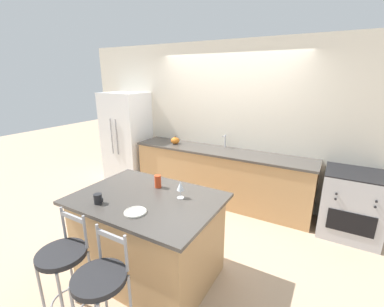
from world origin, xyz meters
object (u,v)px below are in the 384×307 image
(bar_stool_far, at_px, (102,291))
(wine_glass, at_px, (180,186))
(tumbler_cup, at_px, (158,181))
(pumpkin_decoration, at_px, (175,141))
(refrigerator, at_px, (127,138))
(bar_stool_near, at_px, (64,265))
(oven_range, at_px, (351,204))
(coffee_mug, at_px, (98,199))
(dinner_plate, at_px, (135,212))

(bar_stool_far, relative_size, wine_glass, 5.77)
(tumbler_cup, distance_m, pumpkin_decoration, 1.94)
(refrigerator, relative_size, wine_glass, 10.09)
(bar_stool_near, relative_size, tumbler_cup, 7.37)
(bar_stool_near, bearing_deg, wine_glass, 60.34)
(tumbler_cup, bearing_deg, pumpkin_decoration, 117.38)
(bar_stool_near, relative_size, wine_glass, 5.77)
(oven_range, bearing_deg, pumpkin_decoration, 179.84)
(refrigerator, bearing_deg, bar_stool_far, -50.10)
(coffee_mug, bearing_deg, refrigerator, 127.82)
(tumbler_cup, bearing_deg, wine_glass, -15.02)
(coffee_mug, distance_m, pumpkin_decoration, 2.39)
(dinner_plate, bearing_deg, coffee_mug, -174.90)
(dinner_plate, distance_m, coffee_mug, 0.44)
(bar_stool_far, distance_m, coffee_mug, 0.86)
(refrigerator, distance_m, bar_stool_near, 3.37)
(coffee_mug, height_order, pumpkin_decoration, pumpkin_decoration)
(bar_stool_near, relative_size, coffee_mug, 9.21)
(pumpkin_decoration, bearing_deg, bar_stool_far, -67.37)
(oven_range, bearing_deg, bar_stool_far, -120.98)
(oven_range, distance_m, pumpkin_decoration, 2.92)
(bar_stool_far, xyz_separation_m, pumpkin_decoration, (-1.18, 2.83, 0.40))
(bar_stool_near, bearing_deg, refrigerator, 123.85)
(refrigerator, bearing_deg, pumpkin_decoration, 0.50)
(tumbler_cup, bearing_deg, oven_range, 40.81)
(wine_glass, bearing_deg, bar_stool_far, -93.92)
(bar_stool_far, xyz_separation_m, tumbler_cup, (-0.29, 1.11, 0.41))
(bar_stool_far, height_order, dinner_plate, bar_stool_far)
(oven_range, distance_m, tumbler_cup, 2.68)
(refrigerator, relative_size, tumbler_cup, 12.89)
(refrigerator, relative_size, coffee_mug, 16.10)
(bar_stool_near, xyz_separation_m, tumbler_cup, (0.20, 1.08, 0.41))
(coffee_mug, bearing_deg, pumpkin_decoration, 104.79)
(bar_stool_near, height_order, tumbler_cup, tumbler_cup)
(dinner_plate, bearing_deg, tumbler_cup, 105.83)
(refrigerator, xyz_separation_m, pumpkin_decoration, (1.18, 0.01, 0.08))
(bar_stool_far, xyz_separation_m, dinner_plate, (-0.13, 0.55, 0.35))
(bar_stool_far, distance_m, tumbler_cup, 1.22)
(dinner_plate, relative_size, wine_glass, 1.14)
(wine_glass, bearing_deg, oven_range, 48.06)
(coffee_mug, height_order, tumbler_cup, tumbler_cup)
(refrigerator, xyz_separation_m, oven_range, (4.05, 0.00, -0.45))
(refrigerator, distance_m, wine_glass, 3.03)
(dinner_plate, height_order, wine_glass, wine_glass)
(refrigerator, height_order, bar_stool_near, refrigerator)
(oven_range, height_order, dinner_plate, dinner_plate)
(refrigerator, xyz_separation_m, tumbler_cup, (2.07, -1.71, 0.10))
(wine_glass, bearing_deg, dinner_plate, -113.64)
(dinner_plate, bearing_deg, oven_range, 51.16)
(bar_stool_near, distance_m, tumbler_cup, 1.17)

